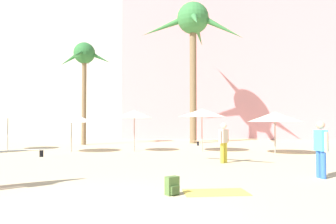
{
  "coord_description": "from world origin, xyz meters",
  "views": [
    {
      "loc": [
        2.02,
        -5.69,
        1.68
      ],
      "look_at": [
        0.89,
        5.45,
        2.0
      ],
      "focal_mm": 34.66,
      "sensor_mm": 36.0,
      "label": 1
    }
  ],
  "objects_px": {
    "cafe_umbrella_0": "(71,118)",
    "beach_towel": "(216,192)",
    "person_near_left": "(223,141)",
    "person_far_left": "(321,147)",
    "palm_tree_left": "(84,60)",
    "cafe_umbrella_1": "(8,114)",
    "palm_tree_far_left": "(193,27)",
    "cafe_umbrella_3": "(275,117)",
    "cafe_umbrella_2": "(202,113)",
    "backpack": "(172,186)",
    "cafe_umbrella_4": "(134,114)"
  },
  "relations": [
    {
      "from": "cafe_umbrella_0",
      "to": "cafe_umbrella_2",
      "type": "bearing_deg",
      "value": 8.64
    },
    {
      "from": "person_far_left",
      "to": "palm_tree_far_left",
      "type": "bearing_deg",
      "value": -90.35
    },
    {
      "from": "palm_tree_left",
      "to": "cafe_umbrella_3",
      "type": "height_order",
      "value": "palm_tree_left"
    },
    {
      "from": "cafe_umbrella_0",
      "to": "cafe_umbrella_4",
      "type": "xyz_separation_m",
      "value": [
        3.33,
        0.75,
        0.19
      ]
    },
    {
      "from": "cafe_umbrella_2",
      "to": "person_near_left",
      "type": "distance_m",
      "value": 4.99
    },
    {
      "from": "backpack",
      "to": "person_near_left",
      "type": "xyz_separation_m",
      "value": [
        1.56,
        5.95,
        0.69
      ]
    },
    {
      "from": "palm_tree_far_left",
      "to": "cafe_umbrella_3",
      "type": "relative_size",
      "value": 3.89
    },
    {
      "from": "palm_tree_far_left",
      "to": "person_far_left",
      "type": "xyz_separation_m",
      "value": [
        4.09,
        -14.8,
        -7.98
      ]
    },
    {
      "from": "palm_tree_far_left",
      "to": "cafe_umbrella_3",
      "type": "bearing_deg",
      "value": -60.17
    },
    {
      "from": "backpack",
      "to": "person_far_left",
      "type": "relative_size",
      "value": 0.25
    },
    {
      "from": "cafe_umbrella_3",
      "to": "person_far_left",
      "type": "relative_size",
      "value": 1.66
    },
    {
      "from": "cafe_umbrella_2",
      "to": "beach_towel",
      "type": "height_order",
      "value": "cafe_umbrella_2"
    },
    {
      "from": "palm_tree_far_left",
      "to": "cafe_umbrella_0",
      "type": "xyz_separation_m",
      "value": [
        -6.46,
        -7.76,
        -7.02
      ]
    },
    {
      "from": "cafe_umbrella_2",
      "to": "person_near_left",
      "type": "bearing_deg",
      "value": -79.84
    },
    {
      "from": "palm_tree_left",
      "to": "cafe_umbrella_3",
      "type": "bearing_deg",
      "value": -23.4
    },
    {
      "from": "cafe_umbrella_3",
      "to": "cafe_umbrella_4",
      "type": "distance_m",
      "value": 7.52
    },
    {
      "from": "cafe_umbrella_0",
      "to": "person_near_left",
      "type": "relative_size",
      "value": 0.87
    },
    {
      "from": "palm_tree_far_left",
      "to": "person_near_left",
      "type": "relative_size",
      "value": 3.89
    },
    {
      "from": "cafe_umbrella_4",
      "to": "beach_towel",
      "type": "distance_m",
      "value": 11.0
    },
    {
      "from": "cafe_umbrella_3",
      "to": "cafe_umbrella_0",
      "type": "bearing_deg",
      "value": -179.2
    },
    {
      "from": "person_near_left",
      "to": "person_far_left",
      "type": "height_order",
      "value": "person_far_left"
    },
    {
      "from": "cafe_umbrella_2",
      "to": "cafe_umbrella_4",
      "type": "bearing_deg",
      "value": -174.96
    },
    {
      "from": "palm_tree_left",
      "to": "cafe_umbrella_1",
      "type": "xyz_separation_m",
      "value": [
        -3.02,
        -4.36,
        -3.94
      ]
    },
    {
      "from": "palm_tree_left",
      "to": "cafe_umbrella_0",
      "type": "height_order",
      "value": "palm_tree_left"
    },
    {
      "from": "person_near_left",
      "to": "person_far_left",
      "type": "relative_size",
      "value": 1.66
    },
    {
      "from": "palm_tree_left",
      "to": "person_far_left",
      "type": "distance_m",
      "value": 17.94
    },
    {
      "from": "cafe_umbrella_2",
      "to": "beach_towel",
      "type": "xyz_separation_m",
      "value": [
        0.28,
        -10.36,
        -2.13
      ]
    },
    {
      "from": "palm_tree_left",
      "to": "palm_tree_far_left",
      "type": "bearing_deg",
      "value": 16.88
    },
    {
      "from": "cafe_umbrella_3",
      "to": "palm_tree_far_left",
      "type": "bearing_deg",
      "value": 119.83
    },
    {
      "from": "cafe_umbrella_4",
      "to": "person_far_left",
      "type": "relative_size",
      "value": 1.37
    },
    {
      "from": "cafe_umbrella_4",
      "to": "backpack",
      "type": "bearing_deg",
      "value": -73.64
    },
    {
      "from": "palm_tree_left",
      "to": "cafe_umbrella_3",
      "type": "xyz_separation_m",
      "value": [
        12.13,
        -5.25,
        -4.17
      ]
    },
    {
      "from": "cafe_umbrella_1",
      "to": "cafe_umbrella_2",
      "type": "xyz_separation_m",
      "value": [
        11.41,
        0.03,
        0.01
      ]
    },
    {
      "from": "cafe_umbrella_3",
      "to": "cafe_umbrella_4",
      "type": "relative_size",
      "value": 1.21
    },
    {
      "from": "palm_tree_left",
      "to": "cafe_umbrella_1",
      "type": "bearing_deg",
      "value": -124.68
    },
    {
      "from": "beach_towel",
      "to": "person_near_left",
      "type": "distance_m",
      "value": 5.7
    },
    {
      "from": "cafe_umbrella_1",
      "to": "cafe_umbrella_4",
      "type": "relative_size",
      "value": 1.05
    },
    {
      "from": "beach_towel",
      "to": "backpack",
      "type": "xyz_separation_m",
      "value": [
        -0.99,
        -0.34,
        0.19
      ]
    },
    {
      "from": "cafe_umbrella_1",
      "to": "beach_towel",
      "type": "height_order",
      "value": "cafe_umbrella_1"
    },
    {
      "from": "cafe_umbrella_2",
      "to": "person_far_left",
      "type": "xyz_separation_m",
      "value": [
        3.47,
        -8.11,
        -1.22
      ]
    },
    {
      "from": "cafe_umbrella_1",
      "to": "cafe_umbrella_3",
      "type": "bearing_deg",
      "value": -3.38
    },
    {
      "from": "cafe_umbrella_1",
      "to": "beach_towel",
      "type": "distance_m",
      "value": 15.74
    },
    {
      "from": "cafe_umbrella_0",
      "to": "beach_towel",
      "type": "distance_m",
      "value": 11.99
    },
    {
      "from": "cafe_umbrella_0",
      "to": "cafe_umbrella_3",
      "type": "relative_size",
      "value": 0.88
    },
    {
      "from": "person_near_left",
      "to": "person_far_left",
      "type": "xyz_separation_m",
      "value": [
        2.61,
        -3.35,
        0.03
      ]
    },
    {
      "from": "cafe_umbrella_2",
      "to": "beach_towel",
      "type": "distance_m",
      "value": 10.58
    },
    {
      "from": "palm_tree_far_left",
      "to": "person_far_left",
      "type": "distance_m",
      "value": 17.3
    },
    {
      "from": "palm_tree_left",
      "to": "person_far_left",
      "type": "bearing_deg",
      "value": -46.37
    },
    {
      "from": "beach_towel",
      "to": "person_near_left",
      "type": "xyz_separation_m",
      "value": [
        0.57,
        5.6,
        0.88
      ]
    },
    {
      "from": "cafe_umbrella_0",
      "to": "cafe_umbrella_1",
      "type": "height_order",
      "value": "cafe_umbrella_1"
    }
  ]
}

